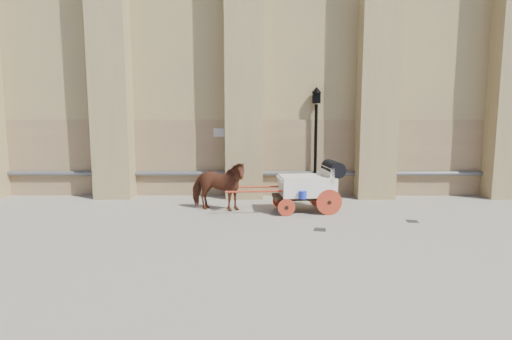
{
  "coord_description": "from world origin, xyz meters",
  "views": [
    {
      "loc": [
        -0.5,
        -11.6,
        3.05
      ],
      "look_at": [
        -0.55,
        1.32,
        1.37
      ],
      "focal_mm": 28.0,
      "sensor_mm": 36.0,
      "label": 1
    }
  ],
  "objects": [
    {
      "name": "ground",
      "position": [
        0.0,
        0.0,
        0.0
      ],
      "size": [
        90.0,
        90.0,
        0.0
      ],
      "primitive_type": "plane",
      "color": "gray",
      "rests_on": "ground"
    },
    {
      "name": "drain_grate_far",
      "position": [
        4.11,
        -0.02,
        0.01
      ],
      "size": [
        0.37,
        0.37,
        0.01
      ],
      "primitive_type": "cube",
      "rotation": [
        0.0,
        0.0,
        -0.16
      ],
      "color": "black",
      "rests_on": "ground"
    },
    {
      "name": "horse",
      "position": [
        -1.81,
        1.37,
        0.83
      ],
      "size": [
        2.12,
        1.33,
        1.66
      ],
      "primitive_type": "imported",
      "rotation": [
        0.0,
        0.0,
        1.34
      ],
      "color": "brown",
      "rests_on": "ground"
    },
    {
      "name": "street_lamp",
      "position": [
        1.75,
        3.8,
        2.27
      ],
      "size": [
        0.4,
        0.4,
        4.24
      ],
      "color": "black",
      "rests_on": "ground"
    },
    {
      "name": "drain_grate_near",
      "position": [
        1.22,
        -0.92,
        0.01
      ],
      "size": [
        0.38,
        0.38,
        0.01
      ],
      "primitive_type": "cube",
      "rotation": [
        0.0,
        0.0,
        -0.21
      ],
      "color": "black",
      "rests_on": "ground"
    },
    {
      "name": "carriage",
      "position": [
        1.25,
        1.28,
        0.9
      ],
      "size": [
        3.9,
        1.48,
        1.67
      ],
      "rotation": [
        0.0,
        0.0,
        0.11
      ],
      "color": "black",
      "rests_on": "ground"
    }
  ]
}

